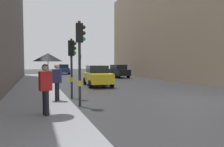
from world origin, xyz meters
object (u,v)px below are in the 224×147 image
at_px(traffic_light_near_left, 80,48).
at_px(traffic_light_near_right, 72,57).
at_px(car_blue_van, 64,69).
at_px(pedestrian_with_grey_backpack, 56,80).
at_px(traffic_light_far_median, 80,60).
at_px(pedestrian_with_umbrella, 47,67).
at_px(car_yellow_taxi, 97,76).
at_px(car_dark_suv, 118,71).

relative_size(traffic_light_near_left, traffic_light_near_right, 1.16).
xyz_separation_m(traffic_light_near_right, car_blue_van, (2.89, 25.60, -1.40)).
bearing_deg(pedestrian_with_grey_backpack, traffic_light_near_left, -44.87).
distance_m(traffic_light_far_median, pedestrian_with_umbrella, 25.18).
bearing_deg(car_yellow_taxi, car_dark_suv, 56.86).
distance_m(traffic_light_near_left, car_yellow_taxi, 8.30).
xyz_separation_m(traffic_light_near_left, pedestrian_with_grey_backpack, (-0.97, 0.96, -1.47)).
height_order(traffic_light_near_left, traffic_light_far_median, traffic_light_near_left).
bearing_deg(traffic_light_near_left, traffic_light_near_right, 90.02).
bearing_deg(car_blue_van, traffic_light_far_median, -68.08).
distance_m(traffic_light_near_left, traffic_light_far_median, 23.28).
distance_m(car_yellow_taxi, car_dark_suv, 10.05).
height_order(traffic_light_far_median, car_dark_suv, traffic_light_far_median).
relative_size(traffic_light_near_left, traffic_light_far_median, 1.07).
bearing_deg(traffic_light_near_left, car_dark_suv, 61.64).
relative_size(car_yellow_taxi, car_dark_suv, 1.00).
relative_size(car_yellow_taxi, pedestrian_with_umbrella, 2.02).
xyz_separation_m(car_dark_suv, pedestrian_with_umbrella, (-10.08, -17.51, 0.96)).
bearing_deg(car_blue_van, car_yellow_taxi, -89.41).
distance_m(traffic_light_near_left, car_blue_van, 27.94).
relative_size(traffic_light_far_median, pedestrian_with_grey_backpack, 2.02).
distance_m(car_yellow_taxi, car_blue_van, 20.23).
xyz_separation_m(pedestrian_with_umbrella, pedestrian_with_grey_backpack, (0.52, 2.56, -0.68)).
height_order(car_yellow_taxi, car_dark_suv, same).
relative_size(car_blue_van, pedestrian_with_grey_backpack, 2.45).
xyz_separation_m(traffic_light_near_right, pedestrian_with_grey_backpack, (-0.97, -1.17, -1.11)).
xyz_separation_m(traffic_light_near_left, traffic_light_near_right, (-0.00, 2.13, -0.36)).
distance_m(traffic_light_near_left, pedestrian_with_umbrella, 2.33).
xyz_separation_m(car_yellow_taxi, pedestrian_with_grey_backpack, (-4.06, -6.54, 0.29)).
bearing_deg(pedestrian_with_umbrella, traffic_light_near_left, 47.02).
height_order(traffic_light_far_median, pedestrian_with_umbrella, traffic_light_far_median).
bearing_deg(car_dark_suv, traffic_light_near_left, -118.36).
bearing_deg(car_yellow_taxi, car_blue_van, 90.59).
xyz_separation_m(traffic_light_near_left, car_yellow_taxi, (3.10, 7.50, -1.76)).
bearing_deg(pedestrian_with_umbrella, pedestrian_with_grey_backpack, 78.47).
bearing_deg(traffic_light_far_median, pedestrian_with_umbrella, -104.68).
bearing_deg(pedestrian_with_grey_backpack, pedestrian_with_umbrella, -101.53).
relative_size(traffic_light_near_right, car_dark_suv, 0.76).
bearing_deg(car_dark_suv, car_yellow_taxi, -123.14).
bearing_deg(pedestrian_with_umbrella, car_blue_van, 81.51).
distance_m(traffic_light_near_left, car_dark_suv, 18.17).
relative_size(car_dark_suv, pedestrian_with_grey_backpack, 2.44).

